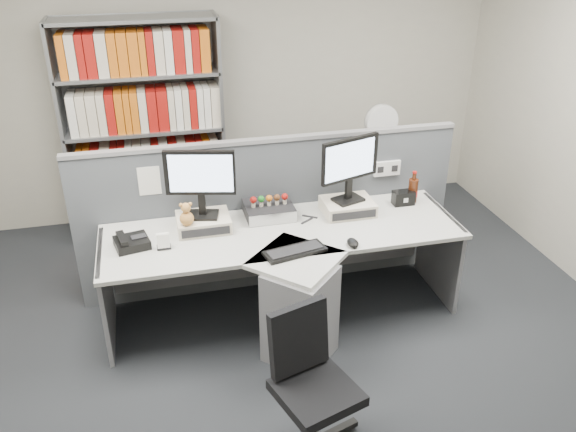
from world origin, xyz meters
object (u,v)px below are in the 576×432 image
object	(u,v)px
desk_calendar	(163,242)
shelving_unit	(145,133)
monitor_left	(200,178)
monitor_right	(350,164)
speaker	(403,198)
keyboard	(295,251)
desk_fan	(381,126)
office_chair	(310,379)
desk	(290,277)
desktop_pc	(269,210)
cola_bottle	(413,191)
mouse	(353,243)
filing_cabinet	(376,193)
desk_phone	(131,242)

from	to	relation	value
desk_calendar	shelving_unit	bearing A→B (deg)	91.73
monitor_left	monitor_right	xyz separation A→B (m)	(1.10, 0.00, -0.00)
monitor_left	monitor_right	distance (m)	1.10
monitor_left	speaker	bearing A→B (deg)	1.22
keyboard	shelving_unit	bearing A→B (deg)	114.88
desk_calendar	speaker	world-z (taller)	desk_calendar
desk_fan	office_chair	xyz separation A→B (m)	(-1.34, -2.44, -0.57)
desk	monitor_right	world-z (taller)	monitor_right
shelving_unit	desktop_pc	bearing A→B (deg)	-58.26
monitor_right	speaker	distance (m)	0.58
speaker	cola_bottle	bearing A→B (deg)	14.97
keyboard	mouse	xyz separation A→B (m)	(0.41, 0.00, 0.01)
cola_bottle	desk_fan	size ratio (longest dim) A/B	0.49
speaker	cola_bottle	xyz separation A→B (m)	(0.09, 0.02, 0.04)
mouse	desk_calendar	bearing A→B (deg)	167.93
desk	speaker	bearing A→B (deg)	22.22
keyboard	desk_calendar	world-z (taller)	desk_calendar
speaker	filing_cabinet	size ratio (longest dim) A/B	0.24
monitor_right	speaker	xyz separation A→B (m)	(0.47, 0.03, -0.34)
desk_calendar	filing_cabinet	distance (m)	2.43
monitor_left	keyboard	size ratio (longest dim) A/B	1.12
desk_calendar	monitor_right	bearing A→B (deg)	8.99
monitor_left	office_chair	size ratio (longest dim) A/B	0.58
desk	desk_calendar	xyz separation A→B (m)	(-0.85, 0.16, 0.31)
mouse	desk_fan	distance (m)	1.72
mouse	shelving_unit	bearing A→B (deg)	123.99
monitor_left	desk_fan	xyz separation A→B (m)	(1.75, 1.02, -0.09)
desktop_pc	desk_phone	world-z (taller)	desk_phone
desktop_pc	filing_cabinet	size ratio (longest dim) A/B	0.51
desk_calendar	cola_bottle	distance (m)	1.98
desk	desk_phone	bearing A→B (deg)	167.50
cola_bottle	speaker	bearing A→B (deg)	-165.03
desk_calendar	desktop_pc	bearing A→B (deg)	21.05
speaker	office_chair	xyz separation A→B (m)	(-1.16, -1.46, -0.31)
desktop_pc	monitor_left	bearing A→B (deg)	-170.14
monitor_right	filing_cabinet	bearing A→B (deg)	57.34
mouse	desk_fan	size ratio (longest dim) A/B	0.23
mouse	desk_calendar	world-z (taller)	desk_calendar
desk	desk_phone	distance (m)	1.13
desktop_pc	filing_cabinet	bearing A→B (deg)	36.66
desk_calendar	desk_phone	bearing A→B (deg)	161.23
keyboard	shelving_unit	distance (m)	2.17
monitor_right	desk_fan	size ratio (longest dim) A/B	0.95
desk_phone	office_chair	size ratio (longest dim) A/B	0.30
monitor_left	cola_bottle	distance (m)	1.68
desk	office_chair	world-z (taller)	office_chair
filing_cabinet	desk_calendar	bearing A→B (deg)	-148.88
desk	mouse	bearing A→B (deg)	-14.52
keyboard	office_chair	bearing A→B (deg)	-99.11
monitor_left	office_chair	xyz separation A→B (m)	(0.41, -1.42, -0.66)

